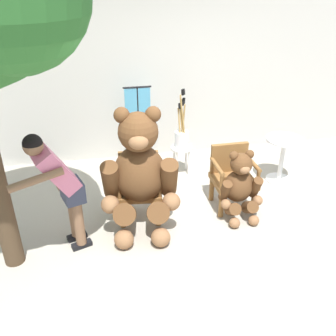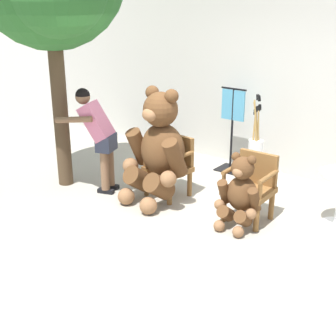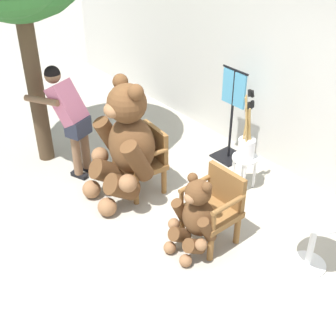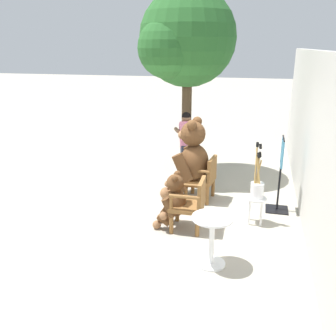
{
  "view_description": "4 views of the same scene",
  "coord_description": "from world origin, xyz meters",
  "views": [
    {
      "loc": [
        -1.08,
        -3.66,
        3.0
      ],
      "look_at": [
        -0.33,
        0.16,
        0.88
      ],
      "focal_mm": 40.0,
      "sensor_mm": 36.0,
      "label": 1
    },
    {
      "loc": [
        3.12,
        -4.47,
        2.76
      ],
      "look_at": [
        -0.3,
        0.03,
        0.63
      ],
      "focal_mm": 50.0,
      "sensor_mm": 36.0,
      "label": 2
    },
    {
      "loc": [
        3.44,
        -2.47,
        3.68
      ],
      "look_at": [
        -0.07,
        0.45,
        0.64
      ],
      "focal_mm": 50.0,
      "sensor_mm": 36.0,
      "label": 3
    },
    {
      "loc": [
        6.12,
        1.51,
        2.88
      ],
      "look_at": [
        0.14,
        0.02,
        0.85
      ],
      "focal_mm": 40.0,
      "sensor_mm": 36.0,
      "label": 4
    }
  ],
  "objects": [
    {
      "name": "ground_plane",
      "position": [
        0.0,
        0.0,
        0.0
      ],
      "size": [
        60.0,
        60.0,
        0.0
      ],
      "primitive_type": "plane",
      "color": "#A8A091"
    },
    {
      "name": "back_wall",
      "position": [
        0.0,
        2.4,
        1.4
      ],
      "size": [
        10.0,
        0.16,
        2.8
      ],
      "primitive_type": "cube",
      "color": "beige",
      "rests_on": "ground"
    },
    {
      "name": "wooden_chair_left",
      "position": [
        -0.64,
        0.53,
        0.46
      ],
      "size": [
        0.61,
        0.58,
        0.86
      ],
      "color": "brown",
      "rests_on": "ground"
    },
    {
      "name": "wooden_chair_right",
      "position": [
        0.64,
        0.53,
        0.46
      ],
      "size": [
        0.56,
        0.53,
        0.86
      ],
      "color": "brown",
      "rests_on": "ground"
    },
    {
      "name": "teddy_bear_large",
      "position": [
        -0.65,
        0.27,
        0.78
      ],
      "size": [
        0.97,
        0.95,
        1.6
      ],
      "color": "brown",
      "rests_on": "ground"
    },
    {
      "name": "teddy_bear_small",
      "position": [
        0.64,
        0.24,
        0.47
      ],
      "size": [
        0.57,
        0.54,
        0.95
      ],
      "color": "brown",
      "rests_on": "ground"
    },
    {
      "name": "person_visitor",
      "position": [
        -1.57,
        0.03,
        0.9
      ],
      "size": [
        0.74,
        0.65,
        1.51
      ],
      "color": "black",
      "rests_on": "ground"
    },
    {
      "name": "white_stool",
      "position": [
        0.17,
        1.55,
        0.36
      ],
      "size": [
        0.34,
        0.34,
        0.46
      ],
      "color": "white",
      "rests_on": "ground"
    },
    {
      "name": "brush_bucket",
      "position": [
        0.17,
        1.55,
        0.67
      ],
      "size": [
        0.22,
        0.22,
        0.95
      ],
      "color": "white",
      "rests_on": "white_stool"
    },
    {
      "name": "round_side_table",
      "position": [
        1.62,
        1.0,
        0.45
      ],
      "size": [
        0.56,
        0.56,
        0.72
      ],
      "color": "white",
      "rests_on": "ground"
    },
    {
      "name": "clothing_display_stand",
      "position": [
        -0.46,
        1.93,
        0.72
      ],
      "size": [
        0.44,
        0.4,
        1.36
      ],
      "color": "black",
      "rests_on": "ground"
    }
  ]
}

